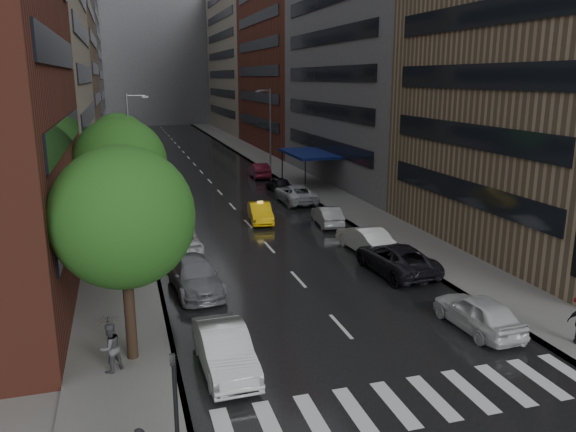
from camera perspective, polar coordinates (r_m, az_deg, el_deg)
The scene contains 19 objects.
ground at distance 21.32m, azimuth 9.53°, elevation -15.38°, with size 220.00×220.00×0.00m, color gray.
road at distance 67.91m, azimuth -9.27°, elevation 4.97°, with size 14.00×140.00×0.01m, color black.
sidewalk_left at distance 67.37m, azimuth -16.90°, elevation 4.54°, with size 4.00×140.00×0.15m, color gray.
sidewalk_right at distance 69.60m, azimuth -1.88°, elevation 5.41°, with size 4.00×140.00×0.15m, color gray.
crosswalk at distance 19.89m, azimuth 12.72°, elevation -17.84°, with size 13.15×2.80×0.01m.
buildings_left at distance 75.85m, azimuth -22.54°, elevation 17.17°, with size 8.00×108.00×38.00m.
buildings_right at distance 77.10m, azimuth 1.21°, elevation 17.39°, with size 8.05×109.10×36.00m.
building_far at distance 134.96m, azimuth -13.53°, elevation 15.95°, with size 40.00×14.00×32.00m, color slate.
tree_near at distance 20.60m, azimuth -16.42°, elevation -0.15°, with size 5.10×5.10×8.13m.
tree_mid at distance 32.77m, azimuth -16.68°, elevation 5.08°, with size 5.19×5.19×8.27m.
tree_far at distance 47.59m, azimuth -16.77°, elevation 7.11°, with size 4.78×4.78×7.61m.
taxi at distance 41.17m, azimuth -2.84°, elevation 0.34°, with size 1.51×4.32×1.42m, color yellow.
parked_cars_left at distance 31.07m, azimuth -10.10°, elevation -4.34°, with size 2.61×25.57×1.60m.
parked_cars_right at distance 40.01m, azimuth 4.22°, elevation 0.01°, with size 2.97×43.32×1.61m.
ped_black_umbrella at distance 21.22m, azimuth -17.70°, elevation -11.86°, with size 1.12×1.07×2.09m.
traffic_light at distance 15.49m, azimuth -11.35°, elevation -18.08°, with size 0.18×0.15×3.45m.
street_lamp_left at distance 46.91m, azimuth -15.66°, elevation 6.71°, with size 1.74×0.22×9.00m.
street_lamp_right at distance 63.91m, azimuth -1.88°, elevation 9.00°, with size 1.74×0.22×9.00m.
awning at distance 54.94m, azimuth 2.10°, elevation 6.35°, with size 4.00×8.00×3.12m.
Camera 1 is at (-8.50, -16.58, 10.37)m, focal length 35.00 mm.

